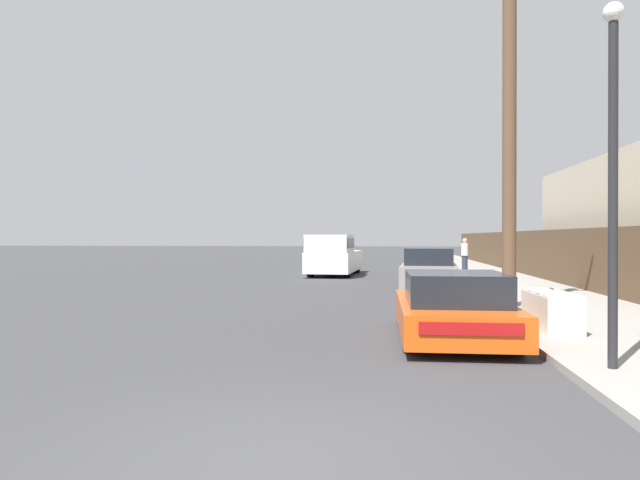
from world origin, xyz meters
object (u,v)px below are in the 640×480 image
discarded_fridge (551,311)px  pickup_truck (333,255)px  pedestrian (465,255)px  car_parked_mid (429,270)px  utility_pole (509,113)px  street_lamp (613,156)px  parked_sports_car_red (453,308)px

discarded_fridge → pickup_truck: (-5.46, 15.91, 0.49)m
pickup_truck → pedestrian: pickup_truck is taller
car_parked_mid → utility_pole: utility_pole is taller
utility_pole → street_lamp: size_ratio=1.96×
discarded_fridge → pedestrian: (0.87, 17.78, 0.50)m
parked_sports_car_red → street_lamp: bearing=-56.4°
discarded_fridge → pedestrian: bearing=85.8°
pickup_truck → car_parked_mid: bearing=124.8°
discarded_fridge → parked_sports_car_red: size_ratio=0.42×
discarded_fridge → pickup_truck: 16.83m
utility_pole → pedestrian: utility_pole is taller
parked_sports_car_red → utility_pole: (1.81, 4.04, 4.28)m
discarded_fridge → street_lamp: 3.96m
parked_sports_car_red → utility_pole: size_ratio=0.45×
car_parked_mid → pedestrian: bearing=78.9°
parked_sports_car_red → street_lamp: size_ratio=0.88×
parked_sports_car_red → car_parked_mid: size_ratio=1.00×
pedestrian → car_parked_mid: bearing=-105.7°
car_parked_mid → street_lamp: size_ratio=0.88×
utility_pole → car_parked_mid: bearing=104.2°
pedestrian → discarded_fridge: bearing=-92.8°
utility_pole → street_lamp: 6.87m
street_lamp → pedestrian: (0.99, 20.94, -1.89)m
discarded_fridge → utility_pole: utility_pole is taller
discarded_fridge → car_parked_mid: 9.41m
discarded_fridge → utility_pole: size_ratio=0.19×
discarded_fridge → utility_pole: (-0.03, 3.42, 4.37)m
street_lamp → parked_sports_car_red: bearing=124.1°
parked_sports_car_red → pedestrian: (2.71, 18.40, 0.40)m
discarded_fridge → parked_sports_car_red: parked_sports_car_red is taller
street_lamp → pickup_truck: bearing=105.7°
pickup_truck → utility_pole: 14.16m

